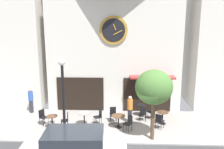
{
  "coord_description": "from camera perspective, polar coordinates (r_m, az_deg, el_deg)",
  "views": [
    {
      "loc": [
        -0.39,
        -10.72,
        5.79
      ],
      "look_at": [
        -0.96,
        2.35,
        3.02
      ],
      "focal_mm": 37.84,
      "sensor_mm": 36.0,
      "label": 1
    }
  ],
  "objects": [
    {
      "name": "parked_car_silver",
      "position": [
        10.32,
        -9.1,
        -17.38
      ],
      "size": [
        4.39,
        2.2,
        1.55
      ],
      "color": "#B7BABF",
      "rests_on": "ground_plane"
    },
    {
      "name": "pedestrian_orange",
      "position": [
        14.24,
        4.36,
        -8.33
      ],
      "size": [
        0.43,
        0.43,
        1.67
      ],
      "color": "#2D2D38",
      "rests_on": "ground_plane"
    },
    {
      "name": "cafe_chair_mid_row",
      "position": [
        14.67,
        -16.39,
        -9.58
      ],
      "size": [
        0.56,
        0.56,
        0.9
      ],
      "color": "black",
      "rests_on": "ground_plane"
    },
    {
      "name": "cafe_table_rightmost",
      "position": [
        14.1,
        -6.73,
        -10.03
      ],
      "size": [
        0.69,
        0.69,
        0.76
      ],
      "color": "black",
      "rests_on": "ground_plane"
    },
    {
      "name": "street_tree",
      "position": [
        11.83,
        10.1,
        -3.14
      ],
      "size": [
        1.86,
        1.67,
        3.65
      ],
      "color": "brown",
      "rests_on": "ground_plane"
    },
    {
      "name": "cafe_table_near_curb",
      "position": [
        14.02,
        -14.28,
        -10.64
      ],
      "size": [
        0.62,
        0.62,
        0.74
      ],
      "color": "black",
      "rests_on": "ground_plane"
    },
    {
      "name": "clock_building",
      "position": [
        16.87,
        0.57,
        9.23
      ],
      "size": [
        9.06,
        4.23,
        9.68
      ],
      "color": "silver",
      "rests_on": "ground_plane"
    },
    {
      "name": "cafe_chair_curbside",
      "position": [
        13.17,
        4.1,
        -11.62
      ],
      "size": [
        0.55,
        0.55,
        0.9
      ],
      "color": "black",
      "rests_on": "ground_plane"
    },
    {
      "name": "pedestrian_blue",
      "position": [
        16.72,
        -19.01,
        -5.86
      ],
      "size": [
        0.42,
        0.42,
        1.67
      ],
      "color": "#2D2D38",
      "rests_on": "ground_plane"
    },
    {
      "name": "cafe_chair_corner",
      "position": [
        13.87,
        -11.05,
        -10.56
      ],
      "size": [
        0.47,
        0.47,
        0.9
      ],
      "color": "black",
      "rests_on": "ground_plane"
    },
    {
      "name": "cafe_table_leftmost",
      "position": [
        15.47,
        7.11,
        -8.18
      ],
      "size": [
        0.61,
        0.61,
        0.75
      ],
      "color": "black",
      "rests_on": "ground_plane"
    },
    {
      "name": "cafe_table_near_door",
      "position": [
        13.72,
        1.55,
        -10.58
      ],
      "size": [
        0.78,
        0.78,
        0.72
      ],
      "color": "black",
      "rests_on": "ground_plane"
    },
    {
      "name": "cafe_chair_by_entrance",
      "position": [
        15.05,
        9.64,
        -8.69
      ],
      "size": [
        0.56,
        0.56,
        0.9
      ],
      "color": "black",
      "rests_on": "ground_plane"
    },
    {
      "name": "cafe_table_center",
      "position": [
        14.5,
        12.13,
        -9.67
      ],
      "size": [
        0.67,
        0.67,
        0.74
      ],
      "color": "black",
      "rests_on": "ground_plane"
    },
    {
      "name": "cafe_chair_left_end",
      "position": [
        13.77,
        11.34,
        -10.76
      ],
      "size": [
        0.56,
        0.56,
        0.9
      ],
      "color": "black",
      "rests_on": "ground_plane"
    },
    {
      "name": "cafe_chair_facing_street",
      "position": [
        14.16,
        -3.2,
        -9.87
      ],
      "size": [
        0.54,
        0.54,
        0.9
      ],
      "color": "black",
      "rests_on": "ground_plane"
    },
    {
      "name": "street_lamp",
      "position": [
        12.37,
        -11.66,
        -5.59
      ],
      "size": [
        0.36,
        0.36,
        4.16
      ],
      "color": "black",
      "rests_on": "ground_plane"
    },
    {
      "name": "cafe_chair_outer",
      "position": [
        14.67,
        7.47,
        -9.18
      ],
      "size": [
        0.4,
        0.4,
        0.9
      ],
      "color": "black",
      "rests_on": "ground_plane"
    },
    {
      "name": "neighbor_building_left",
      "position": [
        19.96,
        -24.93,
        14.85
      ],
      "size": [
        6.59,
        4.75,
        14.34
      ],
      "color": "silver",
      "rests_on": "ground_plane"
    },
    {
      "name": "cafe_chair_under_awning",
      "position": [
        14.49,
        0.27,
        -9.34
      ],
      "size": [
        0.46,
        0.46,
        0.9
      ],
      "color": "black",
      "rests_on": "ground_plane"
    }
  ]
}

